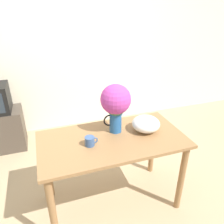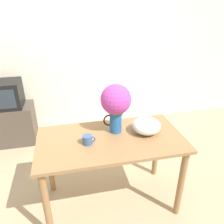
{
  "view_description": "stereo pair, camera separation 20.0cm",
  "coord_description": "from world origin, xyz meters",
  "px_view_note": "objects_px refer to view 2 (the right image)",
  "views": [
    {
      "loc": [
        -0.46,
        -1.67,
        1.88
      ],
      "look_at": [
        0.12,
        0.03,
        0.99
      ],
      "focal_mm": 35.0,
      "sensor_mm": 36.0,
      "label": 1
    },
    {
      "loc": [
        -0.27,
        -1.73,
        1.88
      ],
      "look_at": [
        0.12,
        0.03,
        0.99
      ],
      "focal_mm": 35.0,
      "sensor_mm": 36.0,
      "label": 2
    }
  ],
  "objects_px": {
    "coffee_mug": "(88,140)",
    "white_bowl": "(146,126)",
    "tv_set": "(4,94)",
    "flower_vase": "(116,103)"
  },
  "relations": [
    {
      "from": "flower_vase",
      "to": "white_bowl",
      "type": "relative_size",
      "value": 1.76
    },
    {
      "from": "coffee_mug",
      "to": "tv_set",
      "type": "xyz_separation_m",
      "value": [
        -0.98,
        1.45,
        -0.06
      ]
    },
    {
      "from": "tv_set",
      "to": "coffee_mug",
      "type": "bearing_deg",
      "value": -55.98
    },
    {
      "from": "flower_vase",
      "to": "white_bowl",
      "type": "xyz_separation_m",
      "value": [
        0.28,
        -0.08,
        -0.23
      ]
    },
    {
      "from": "white_bowl",
      "to": "coffee_mug",
      "type": "bearing_deg",
      "value": -172.91
    },
    {
      "from": "coffee_mug",
      "to": "flower_vase",
      "type": "bearing_deg",
      "value": 27.82
    },
    {
      "from": "coffee_mug",
      "to": "white_bowl",
      "type": "height_order",
      "value": "white_bowl"
    },
    {
      "from": "coffee_mug",
      "to": "white_bowl",
      "type": "distance_m",
      "value": 0.57
    },
    {
      "from": "flower_vase",
      "to": "coffee_mug",
      "type": "bearing_deg",
      "value": -152.18
    },
    {
      "from": "white_bowl",
      "to": "tv_set",
      "type": "relative_size",
      "value": 0.6
    }
  ]
}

